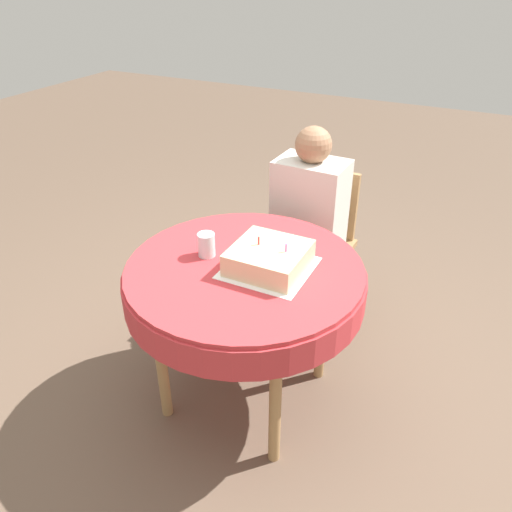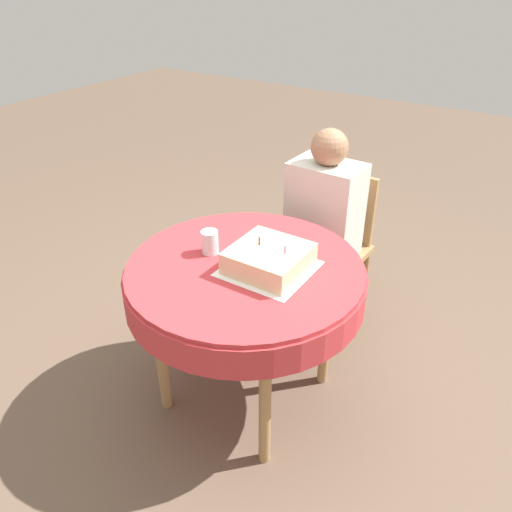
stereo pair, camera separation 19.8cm
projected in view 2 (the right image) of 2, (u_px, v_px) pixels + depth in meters
name	position (u px, v px, depth m)	size (l,w,h in m)	color
ground_plane	(247.00, 392.00, 2.47)	(12.00, 12.00, 0.00)	brown
dining_table	(245.00, 283.00, 2.14)	(1.02, 1.02, 0.74)	#BC3338
chair	(328.00, 242.00, 2.83)	(0.46, 0.46, 0.84)	#A37A4C
person	(323.00, 214.00, 2.66)	(0.38, 0.35, 1.13)	#9E7051
napkin	(269.00, 269.00, 2.07)	(0.34, 0.34, 0.00)	white
birthday_cake	(269.00, 259.00, 2.04)	(0.29, 0.29, 0.13)	beige
drinking_glass	(210.00, 242.00, 2.15)	(0.07, 0.07, 0.10)	silver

